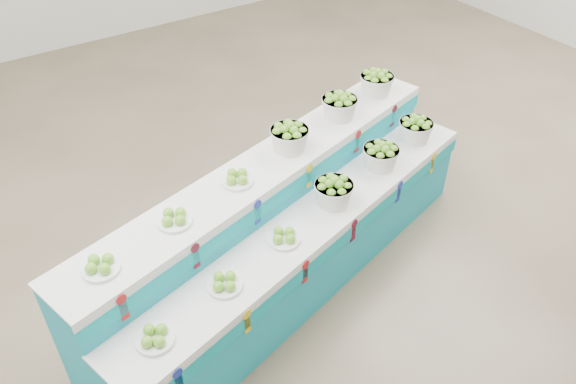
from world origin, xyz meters
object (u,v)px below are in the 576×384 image
(display_stand, at_px, (288,227))
(basket_upper_right, at_px, (377,82))
(plate_upper_mid, at_px, (174,217))
(basket_lower_left, at_px, (334,191))

(display_stand, relative_size, basket_upper_right, 12.04)
(display_stand, height_order, plate_upper_mid, plate_upper_mid)
(basket_lower_left, bearing_deg, display_stand, 155.24)
(display_stand, distance_m, basket_lower_left, 0.48)
(display_stand, xyz_separation_m, plate_upper_mid, (-0.91, -0.01, 0.56))
(display_stand, distance_m, basket_upper_right, 1.60)
(display_stand, bearing_deg, basket_upper_right, 8.83)
(basket_upper_right, bearing_deg, display_stand, -156.35)
(plate_upper_mid, height_order, basket_upper_right, basket_upper_right)
(basket_lower_left, relative_size, plate_upper_mid, 1.27)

